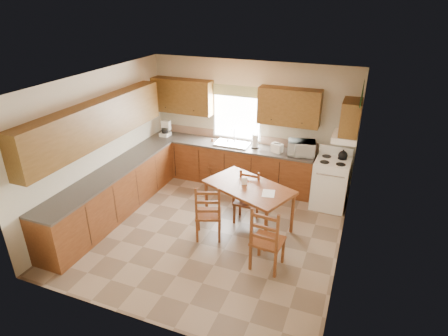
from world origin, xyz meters
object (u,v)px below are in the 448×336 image
(chair_near_left, at_px, (208,211))
(stove, at_px, (330,184))
(chair_far_right, at_px, (246,199))
(chair_far_left, at_px, (219,163))
(chair_near_right, at_px, (268,237))
(dining_table, at_px, (248,206))
(microwave, at_px, (301,148))

(chair_near_left, bearing_deg, stove, -155.09)
(stove, relative_size, chair_far_right, 1.02)
(stove, xyz_separation_m, chair_far_right, (-1.38, -1.16, -0.01))
(stove, bearing_deg, chair_far_left, 178.30)
(chair_near_left, relative_size, chair_near_right, 0.95)
(chair_far_left, bearing_deg, chair_near_right, -64.88)
(chair_near_left, distance_m, chair_far_left, 2.11)
(chair_far_left, bearing_deg, chair_far_right, -61.83)
(stove, height_order, chair_far_right, stove)
(stove, relative_size, dining_table, 0.64)
(chair_far_left, bearing_deg, dining_table, -62.39)
(dining_table, xyz_separation_m, chair_far_right, (-0.08, 0.13, 0.07))
(chair_far_left, height_order, chair_far_right, chair_far_left)
(chair_near_left, height_order, chair_far_right, chair_near_left)
(chair_near_right, distance_m, chair_far_right, 1.33)
(microwave, xyz_separation_m, chair_near_left, (-1.16, -2.10, -0.55))
(stove, height_order, chair_near_right, chair_near_right)
(chair_near_right, relative_size, chair_far_left, 1.12)
(chair_near_right, xyz_separation_m, chair_far_right, (-0.72, 1.12, -0.07))
(dining_table, bearing_deg, stove, 67.72)
(chair_near_right, bearing_deg, stove, -101.25)
(microwave, relative_size, chair_near_right, 0.46)
(microwave, distance_m, chair_far_left, 1.88)
(chair_near_left, distance_m, chair_far_right, 0.84)
(stove, distance_m, chair_near_left, 2.62)
(microwave, distance_m, chair_near_right, 2.56)
(chair_far_left, distance_m, chair_far_right, 1.69)
(chair_far_left, bearing_deg, stove, -14.68)
(microwave, distance_m, dining_table, 1.76)
(chair_far_right, bearing_deg, chair_near_left, -121.86)
(chair_near_left, bearing_deg, chair_far_right, -143.20)
(microwave, bearing_deg, chair_far_left, 171.50)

